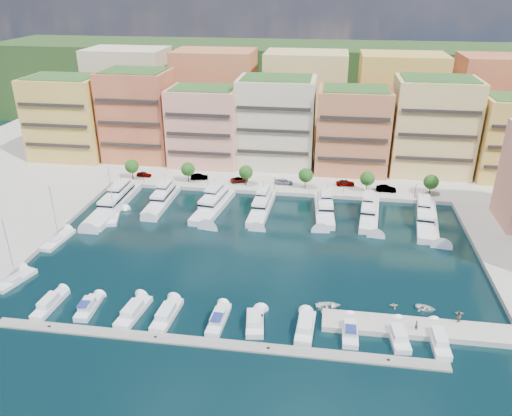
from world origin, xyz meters
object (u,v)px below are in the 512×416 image
object	(u,v)px
tree_2	(246,172)
yacht_5	(369,212)
cruiser_7	(350,332)
sailboat_0	(15,280)
cruiser_6	(305,328)
cruiser_8	(398,336)
yacht_6	(426,218)
lamppost_4	(416,188)
yacht_0	(115,202)
lamppost_1	(208,177)
tender_1	(394,305)
yacht_1	(162,199)
yacht_2	(214,204)
cruiser_9	(438,340)
tender_3	(459,313)
person_1	(458,317)
car_3	(284,182)
tree_1	(188,169)
sailboat_2	(113,217)
cruiser_4	(218,320)
cruiser_1	(88,308)
lamppost_3	(344,184)
car_1	(199,177)
tree_0	(132,166)
car_2	(239,180)
tree_4	(367,179)
car_0	(144,174)
tree_3	(306,175)
cruiser_0	(50,304)
tree_5	(431,182)
cruiser_3	(167,315)
cruiser_2	(133,312)
tender_0	(328,306)
car_4	(345,183)
lamppost_0	(143,173)
cruiser_5	(255,323)
person_0	(416,325)
car_5	(386,189)
yacht_4	(324,209)
tender_2	(426,308)

from	to	relation	value
tree_2	yacht_5	world-z (taller)	tree_2
cruiser_7	sailboat_0	size ratio (longest dim) A/B	0.57
cruiser_6	cruiser_8	distance (m)	14.61
tree_2	yacht_6	bearing A→B (deg)	-17.61
lamppost_4	yacht_0	world-z (taller)	yacht_0
lamppost_1	tender_1	distance (m)	64.72
yacht_1	cruiser_7	size ratio (longest dim) A/B	2.42
yacht_0	yacht_2	world-z (taller)	same
cruiser_9	tender_3	world-z (taller)	cruiser_9
sailboat_0	person_1	distance (m)	79.29
lamppost_1	car_3	distance (m)	20.70
tree_1	cruiser_8	world-z (taller)	tree_1
tree_1	sailboat_2	size ratio (longest dim) A/B	0.43
yacht_2	cruiser_4	bearing A→B (deg)	-76.28
person_1	cruiser_1	bearing A→B (deg)	-29.92
lamppost_3	car_1	distance (m)	39.90
tree_0	cruiser_6	bearing A→B (deg)	-48.51
yacht_0	yacht_6	xyz separation A→B (m)	(75.58, 1.99, 0.00)
car_2	tree_4	bearing A→B (deg)	-115.04
sailboat_0	tender_3	size ratio (longest dim) A/B	8.90
lamppost_4	tender_1	distance (m)	48.30
car_0	tender_1	bearing A→B (deg)	-125.60
tree_3	cruiser_0	distance (m)	71.13
tree_5	cruiser_3	xyz separation A→B (m)	(-51.85, -58.10, -4.20)
cruiser_3	cruiser_6	xyz separation A→B (m)	(23.23, 0.01, 0.00)
tree_2	yacht_1	world-z (taller)	tree_2
cruiser_2	tender_0	size ratio (longest dim) A/B	2.14
car_4	lamppost_0	bearing A→B (deg)	87.32
lamppost_3	tender_0	size ratio (longest dim) A/B	0.98
tree_4	tender_1	size ratio (longest dim) A/B	3.68
lamppost_4	cruiser_5	world-z (taller)	lamppost_4
yacht_0	yacht_5	xyz separation A→B (m)	(62.62, 3.30, 0.00)
tender_0	person_1	distance (m)	21.05
cruiser_7	tender_1	xyz separation A→B (m)	(7.70, 8.63, -0.16)
lamppost_0	yacht_1	xyz separation A→B (m)	(8.63, -10.48, -2.73)
yacht_5	cruiser_9	xyz separation A→B (m)	(8.00, -45.11, -0.66)
tree_0	yacht_6	size ratio (longest dim) A/B	0.26
yacht_0	person_0	bearing A→B (deg)	-30.84
tree_2	car_5	distance (m)	37.27
car_3	cruiser_1	bearing A→B (deg)	152.27
yacht_6	sailboat_0	xyz separation A→B (m)	(-80.50, -37.34, -0.89)
lamppost_3	cruiser_6	world-z (taller)	lamppost_3
lamppost_0	yacht_1	size ratio (longest dim) A/B	0.23
cruiser_7	yacht_2	bearing A→B (deg)	126.06
car_5	cruiser_0	bearing A→B (deg)	136.63
yacht_4	tender_3	xyz separation A→B (m)	(23.63, -37.44, -0.70)
yacht_0	car_5	size ratio (longest dim) A/B	4.98
car_3	person_0	bearing A→B (deg)	-158.41
cruiser_3	cruiser_8	xyz separation A→B (m)	(37.84, 0.02, 0.00)
yacht_6	tender_2	distance (m)	35.58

